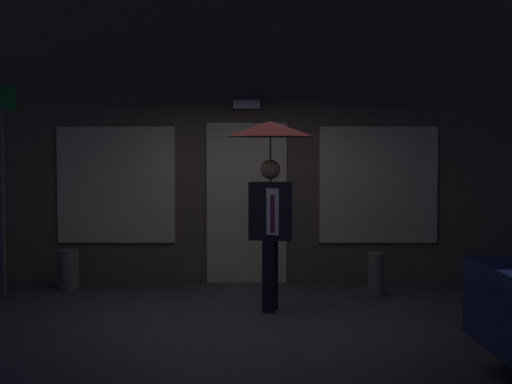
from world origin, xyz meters
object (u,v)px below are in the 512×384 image
(street_sign_post, at_px, (0,174))
(sidewalk_bollard_2, at_px, (67,270))
(sidewalk_bollard, at_px, (375,274))
(person_with_umbrella, at_px, (269,169))

(street_sign_post, relative_size, sidewalk_bollard_2, 5.29)
(sidewalk_bollard, height_order, sidewalk_bollard_2, sidewalk_bollard)
(person_with_umbrella, xyz_separation_m, street_sign_post, (-3.30, 0.81, -0.09))
(street_sign_post, height_order, sidewalk_bollard, street_sign_post)
(person_with_umbrella, relative_size, sidewalk_bollard, 3.98)
(sidewalk_bollard, distance_m, sidewalk_bollard_2, 4.01)
(street_sign_post, bearing_deg, sidewalk_bollard, 1.00)
(sidewalk_bollard_2, bearing_deg, sidewalk_bollard, -6.79)
(street_sign_post, bearing_deg, sidewalk_bollard_2, 39.56)
(sidewalk_bollard, bearing_deg, person_with_umbrella, -146.51)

